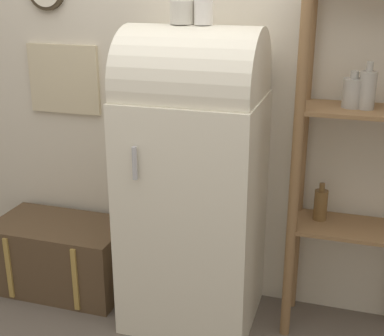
% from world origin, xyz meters
% --- Properties ---
extents(wall_back, '(7.00, 0.09, 2.70)m').
position_xyz_m(wall_back, '(-0.01, 0.57, 1.35)').
color(wall_back, beige).
rests_on(wall_back, ground_plane).
extents(refrigerator, '(0.68, 0.62, 1.58)m').
position_xyz_m(refrigerator, '(-0.00, 0.26, 0.82)').
color(refrigerator, silver).
rests_on(refrigerator, ground_plane).
extents(suitcase_trunk, '(0.78, 0.45, 0.42)m').
position_xyz_m(suitcase_trunk, '(-0.84, 0.29, 0.21)').
color(suitcase_trunk, brown).
rests_on(suitcase_trunk, ground_plane).
extents(shelf_unit, '(0.60, 0.32, 1.82)m').
position_xyz_m(shelf_unit, '(0.79, 0.37, 1.03)').
color(shelf_unit, olive).
rests_on(shelf_unit, ground_plane).
extents(vase_left, '(0.12, 0.12, 0.16)m').
position_xyz_m(vase_left, '(-0.06, 0.26, 1.66)').
color(vase_left, beige).
rests_on(vase_left, refrigerator).
extents(vase_center, '(0.09, 0.09, 0.21)m').
position_xyz_m(vase_center, '(0.05, 0.25, 1.68)').
color(vase_center, white).
rests_on(vase_center, refrigerator).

